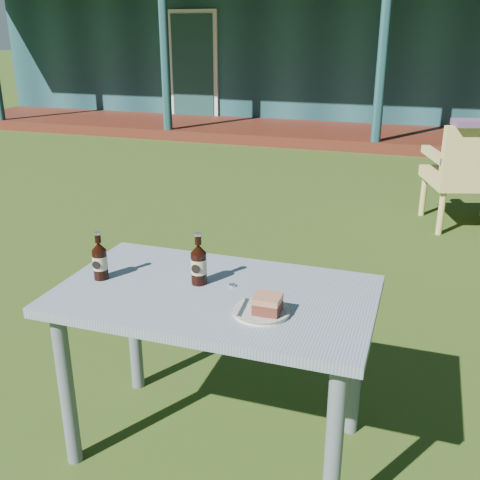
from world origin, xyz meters
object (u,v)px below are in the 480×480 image
(plate, at_px, (261,311))
(armchair_left, at_px, (473,170))
(cake_slice, at_px, (268,304))
(cola_bottle_far, at_px, (100,260))
(cafe_table, at_px, (215,315))
(cola_bottle_near, at_px, (199,264))

(plate, relative_size, armchair_left, 0.22)
(plate, distance_m, cake_slice, 0.05)
(plate, relative_size, cola_bottle_far, 1.04)
(cake_slice, xyz_separation_m, cola_bottle_far, (-0.71, 0.09, 0.03))
(cake_slice, bearing_deg, cola_bottle_far, 172.85)
(plate, xyz_separation_m, cola_bottle_far, (-0.69, 0.08, 0.07))
(cafe_table, height_order, cake_slice, cake_slice)
(armchair_left, bearing_deg, cake_slice, -104.14)
(cafe_table, relative_size, cola_bottle_near, 5.75)
(cake_slice, distance_m, armchair_left, 3.55)
(cola_bottle_near, relative_size, armchair_left, 0.22)
(cola_bottle_far, bearing_deg, plate, -6.40)
(cafe_table, relative_size, cola_bottle_far, 6.11)
(cola_bottle_far, bearing_deg, cola_bottle_near, 11.75)
(plate, distance_m, cola_bottle_far, 0.70)
(cola_bottle_far, xyz_separation_m, armchair_left, (1.58, 3.34, -0.28))
(plate, relative_size, cake_slice, 2.22)
(plate, distance_m, cola_bottle_near, 0.35)
(cafe_table, distance_m, plate, 0.27)
(cake_slice, height_order, cola_bottle_near, cola_bottle_near)
(cafe_table, distance_m, cola_bottle_far, 0.50)
(cafe_table, bearing_deg, plate, -27.66)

